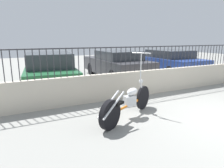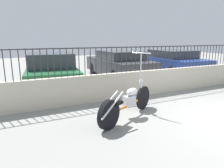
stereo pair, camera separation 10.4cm
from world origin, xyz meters
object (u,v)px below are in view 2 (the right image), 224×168
(car_dark_grey, at_px, (119,64))
(car_blue, at_px, (169,62))
(motorcycle_orange, at_px, (126,103))
(car_green, at_px, (51,70))

(car_dark_grey, height_order, car_blue, car_dark_grey)
(motorcycle_orange, distance_m, car_dark_grey, 5.26)
(motorcycle_orange, distance_m, car_green, 4.30)
(motorcycle_orange, xyz_separation_m, car_dark_grey, (2.26, 4.74, 0.29))
(motorcycle_orange, height_order, car_blue, motorcycle_orange)
(car_green, height_order, car_blue, car_green)
(car_green, distance_m, car_dark_grey, 3.35)
(motorcycle_orange, relative_size, car_green, 0.46)
(car_blue, bearing_deg, car_dark_grey, 90.44)
(car_blue, bearing_deg, car_green, 96.89)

